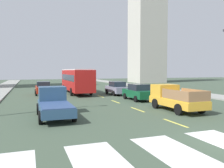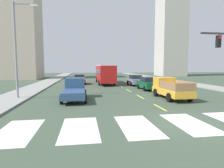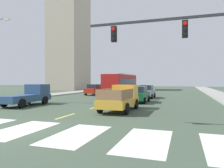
# 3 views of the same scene
# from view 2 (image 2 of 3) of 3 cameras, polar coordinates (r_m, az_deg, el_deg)

# --- Properties ---
(ground_plane) EXTENTS (160.00, 160.00, 0.00)m
(ground_plane) POSITION_cam_2_polar(r_m,az_deg,el_deg) (11.29, 22.48, -11.01)
(ground_plane) COLOR #3B4B3A
(sidewalk_right) EXTENTS (3.46, 110.00, 0.15)m
(sidewalk_right) POSITION_cam_2_polar(r_m,az_deg,el_deg) (32.95, 25.17, -0.36)
(sidewalk_right) COLOR gray
(sidewalk_right) RESTS_ON ground
(sidewalk_left) EXTENTS (3.46, 110.00, 0.15)m
(sidewalk_left) POSITION_cam_2_polar(r_m,az_deg,el_deg) (28.28, -22.66, -1.14)
(sidewalk_left) COLOR gray
(sidewalk_left) RESTS_ON ground
(crosswalk_stripe_0) EXTENTS (1.84, 3.87, 0.01)m
(crosswalk_stripe_0) POSITION_cam_2_polar(r_m,az_deg,el_deg) (10.27, -26.99, -12.82)
(crosswalk_stripe_0) COLOR silver
(crosswalk_stripe_0) RESTS_ON ground
(crosswalk_stripe_1) EXTENTS (1.84, 3.87, 0.01)m
(crosswalk_stripe_1) POSITION_cam_2_polar(r_m,az_deg,el_deg) (9.76, -9.80, -13.24)
(crosswalk_stripe_1) COLOR silver
(crosswalk_stripe_1) RESTS_ON ground
(crosswalk_stripe_2) EXTENTS (1.84, 3.87, 0.01)m
(crosswalk_stripe_2) POSITION_cam_2_polar(r_m,az_deg,el_deg) (10.13, 7.61, -12.51)
(crosswalk_stripe_2) COLOR silver
(crosswalk_stripe_2) RESTS_ON ground
(crosswalk_stripe_3) EXTENTS (1.84, 3.87, 0.01)m
(crosswalk_stripe_3) POSITION_cam_2_polar(r_m,az_deg,el_deg) (11.29, 22.48, -10.99)
(crosswalk_stripe_3) COLOR silver
(crosswalk_stripe_3) RESTS_ON ground
(lane_dash_0) EXTENTS (0.16, 2.40, 0.01)m
(lane_dash_0) POSITION_cam_2_polar(r_m,az_deg,el_deg) (14.75, 14.41, -6.92)
(lane_dash_0) COLOR #D9D04B
(lane_dash_0) RESTS_ON ground
(lane_dash_1) EXTENTS (0.16, 2.40, 0.01)m
(lane_dash_1) POSITION_cam_2_polar(r_m,az_deg,el_deg) (19.37, 8.63, -3.86)
(lane_dash_1) COLOR #D9D04B
(lane_dash_1) RESTS_ON ground
(lane_dash_2) EXTENTS (0.16, 2.40, 0.01)m
(lane_dash_2) POSITION_cam_2_polar(r_m,az_deg,el_deg) (24.14, 5.13, -1.98)
(lane_dash_2) COLOR #D9D04B
(lane_dash_2) RESTS_ON ground
(lane_dash_3) EXTENTS (0.16, 2.40, 0.01)m
(lane_dash_3) POSITION_cam_2_polar(r_m,az_deg,el_deg) (28.98, 2.79, -0.71)
(lane_dash_3) COLOR #D9D04B
(lane_dash_3) RESTS_ON ground
(lane_dash_4) EXTENTS (0.16, 2.40, 0.01)m
(lane_dash_4) POSITION_cam_2_polar(r_m,az_deg,el_deg) (33.87, 1.13, 0.19)
(lane_dash_4) COLOR #D9D04B
(lane_dash_4) RESTS_ON ground
(lane_dash_5) EXTENTS (0.16, 2.40, 0.01)m
(lane_dash_5) POSITION_cam_2_polar(r_m,az_deg,el_deg) (38.79, -0.12, 0.86)
(lane_dash_5) COLOR #D9D04B
(lane_dash_5) RESTS_ON ground
(lane_dash_6) EXTENTS (0.16, 2.40, 0.01)m
(lane_dash_6) POSITION_cam_2_polar(r_m,az_deg,el_deg) (43.73, -1.08, 1.38)
(lane_dash_6) COLOR #D9D04B
(lane_dash_6) RESTS_ON ground
(lane_dash_7) EXTENTS (0.16, 2.40, 0.01)m
(lane_dash_7) POSITION_cam_2_polar(r_m,az_deg,el_deg) (48.68, -1.84, 1.80)
(lane_dash_7) COLOR #D9D04B
(lane_dash_7) RESTS_ON ground
(pickup_stakebed) EXTENTS (2.18, 5.20, 1.96)m
(pickup_stakebed) POSITION_cam_2_polar(r_m,az_deg,el_deg) (19.21, 17.15, -1.31)
(pickup_stakebed) COLOR gold
(pickup_stakebed) RESTS_ON ground
(pickup_dark) EXTENTS (2.18, 5.20, 1.96)m
(pickup_dark) POSITION_cam_2_polar(r_m,az_deg,el_deg) (17.85, -11.36, -1.72)
(pickup_dark) COLOR navy
(pickup_dark) RESTS_ON ground
(city_bus) EXTENTS (2.72, 10.80, 3.32)m
(city_bus) POSITION_cam_2_polar(r_m,az_deg,el_deg) (33.28, -2.21, 3.45)
(city_bus) COLOR #AE1917
(city_bus) RESTS_ON ground
(sedan_near_right) EXTENTS (2.02, 4.40, 1.72)m
(sedan_near_right) POSITION_cam_2_polar(r_m,az_deg,el_deg) (32.97, -9.86, 1.46)
(sedan_near_right) COLOR #B52815
(sedan_near_right) RESTS_ON ground
(sedan_far) EXTENTS (2.02, 4.40, 1.72)m
(sedan_far) POSITION_cam_2_polar(r_m,az_deg,el_deg) (30.67, 7.06, 1.20)
(sedan_far) COLOR gray
(sedan_far) RESTS_ON ground
(sedan_near_left) EXTENTS (2.02, 4.40, 1.72)m
(sedan_near_left) POSITION_cam_2_polar(r_m,az_deg,el_deg) (25.12, 10.95, 0.20)
(sedan_near_left) COLOR #125330
(sedan_near_left) RESTS_ON ground
(streetlight_left) EXTENTS (2.20, 0.28, 9.00)m
(streetlight_left) POSITION_cam_2_polar(r_m,az_deg,el_deg) (19.77, -26.97, 10.24)
(streetlight_left) COLOR gray
(streetlight_left) RESTS_ON ground
(tower_tall_centre) EXTENTS (7.82, 9.19, 24.70)m
(tower_tall_centre) POSITION_cam_2_polar(r_m,az_deg,el_deg) (52.01, -25.73, 15.16)
(tower_tall_centre) COLOR #BAAC97
(tower_tall_centre) RESTS_ON ground
(block_mid_left) EXTENTS (7.82, 7.73, 32.09)m
(block_mid_left) POSITION_cam_2_polar(r_m,az_deg,el_deg) (64.56, 17.61, 16.77)
(block_mid_left) COLOR #B6B2A6
(block_mid_left) RESTS_ON ground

